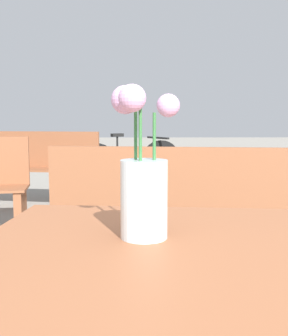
# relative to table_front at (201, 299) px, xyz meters

# --- Properties ---
(table_front) EXTENTS (1.02, 0.84, 0.75)m
(table_front) POSITION_rel_table_front_xyz_m (0.00, 0.00, 0.00)
(table_front) COLOR brown
(table_front) RESTS_ON ground_plane
(flower_vase) EXTENTS (0.15, 0.14, 0.33)m
(flower_vase) POSITION_rel_table_front_xyz_m (-0.12, 0.07, 0.22)
(flower_vase) COLOR silver
(flower_vase) RESTS_ON table_front
(bench_middle) EXTENTS (1.95, 0.59, 0.85)m
(bench_middle) POSITION_rel_table_front_xyz_m (0.33, 1.54, -0.17)
(bench_middle) COLOR brown
(bench_middle) RESTS_ON ground_plane
(bench_far) EXTENTS (1.99, 0.65, 0.85)m
(bench_far) POSITION_rel_table_front_xyz_m (-1.55, 3.93, -0.17)
(bench_far) COLOR brown
(bench_far) RESTS_ON ground_plane
(table_back) EXTENTS (0.84, 0.73, 0.71)m
(table_back) POSITION_rel_table_front_xyz_m (-0.18, 2.85, -0.06)
(table_back) COLOR brown
(table_back) RESTS_ON ground_plane
(bicycle) EXTENTS (1.43, 1.00, 0.81)m
(bicycle) POSITION_rel_table_front_xyz_m (-0.25, 4.56, -0.28)
(bicycle) COLOR black
(bicycle) RESTS_ON ground_plane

